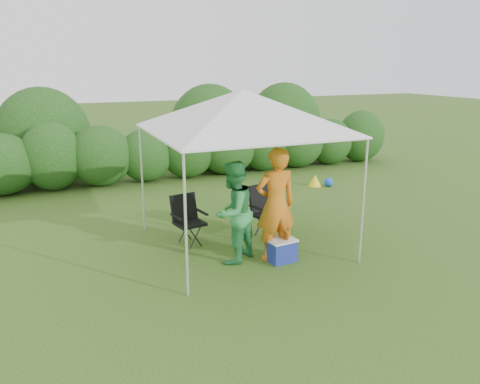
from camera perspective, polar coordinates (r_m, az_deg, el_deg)
name	(u,v)px	position (r m, az deg, el deg)	size (l,w,h in m)	color
ground	(254,254)	(8.30, 1.67, -7.62)	(70.00, 70.00, 0.00)	#40631F
hedge	(168,151)	(13.55, -8.75, 4.96)	(15.01, 1.53, 1.80)	#235119
canopy	(243,111)	(8.13, 0.33, 9.88)	(3.10, 3.10, 2.83)	silver
chair_right	(266,208)	(9.00, 3.15, -1.91)	(0.73, 0.70, 1.01)	black
chair_left	(187,216)	(8.69, -6.45, -2.96)	(0.64, 0.60, 0.92)	black
man	(276,205)	(7.82, 4.37, -1.55)	(0.71, 0.46, 1.94)	orange
woman	(233,212)	(7.75, -0.87, -2.50)	(0.84, 0.65, 1.73)	#2F924A
cooler	(282,250)	(7.99, 5.11, -7.07)	(0.50, 0.39, 0.39)	navy
bottle	(286,232)	(7.86, 5.69, -4.89)	(0.07, 0.07, 0.27)	#592D0C
lawn_toy	(319,181)	(12.95, 9.55, 1.34)	(0.61, 0.50, 0.30)	yellow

